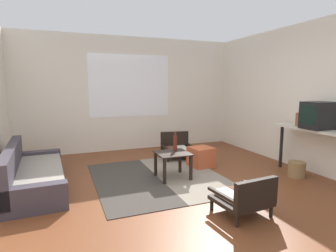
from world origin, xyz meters
name	(u,v)px	position (x,y,z in m)	size (l,w,h in m)	color
ground_plane	(181,192)	(0.00, 0.00, 0.00)	(7.80, 7.80, 0.00)	brown
far_wall_with_window	(130,94)	(0.00, 3.06, 1.35)	(5.60, 0.13, 2.70)	silver
side_wall_right	(306,97)	(2.66, 0.30, 1.35)	(0.12, 6.60, 2.70)	silver
area_rug	(158,178)	(-0.09, 0.73, 0.01)	(2.11, 2.39, 0.01)	#38332D
couch	(32,175)	(-2.05, 1.00, 0.20)	(0.86, 2.12, 0.66)	#38333D
coffee_table	(173,158)	(0.13, 0.63, 0.35)	(0.54, 0.52, 0.44)	black
armchair_by_window	(177,147)	(0.72, 1.84, 0.23)	(0.71, 0.68, 0.54)	black
armchair_striped_foreground	(245,197)	(0.42, -0.95, 0.24)	(0.65, 0.61, 0.51)	black
ottoman_orange	(201,157)	(0.90, 1.06, 0.19)	(0.42, 0.42, 0.38)	#BC5633
console_shelf	(311,134)	(2.31, -0.18, 0.75)	(0.38, 1.42, 0.86)	beige
crt_television	(318,115)	(2.31, -0.29, 1.08)	(0.45, 0.39, 0.44)	black
clay_vase	(302,119)	(2.31, 0.04, 0.98)	(0.20, 0.20, 0.31)	brown
glass_bottle	(175,143)	(0.22, 0.75, 0.58)	(0.06, 0.06, 0.32)	#5B2319
wicker_basket	(297,169)	(2.14, -0.09, 0.13)	(0.28, 0.28, 0.26)	olive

